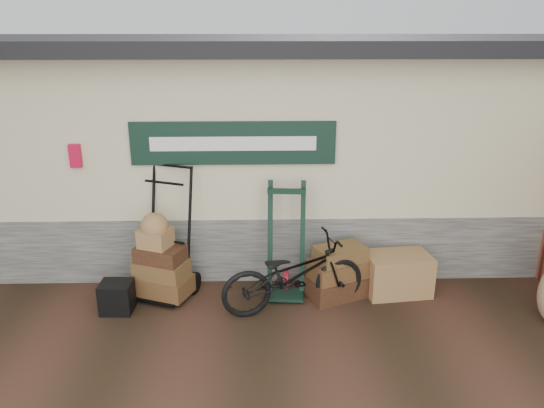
% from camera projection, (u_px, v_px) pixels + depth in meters
% --- Properties ---
extents(ground, '(80.00, 80.00, 0.00)m').
position_uv_depth(ground, '(258.00, 318.00, 6.43)').
color(ground, black).
rests_on(ground, ground).
extents(station_building, '(14.40, 4.10, 3.20)m').
position_uv_depth(station_building, '(257.00, 140.00, 8.49)').
color(station_building, '#4C4C47').
rests_on(station_building, ground).
extents(porter_trolley, '(1.04, 0.92, 1.73)m').
position_uv_depth(porter_trolley, '(167.00, 231.00, 6.79)').
color(porter_trolley, black).
rests_on(porter_trolley, ground).
extents(green_barrow, '(0.58, 0.50, 1.51)m').
position_uv_depth(green_barrow, '(286.00, 240.00, 6.79)').
color(green_barrow, black).
rests_on(green_barrow, ground).
extents(suitcase_stack, '(0.91, 0.76, 0.69)m').
position_uv_depth(suitcase_stack, '(337.00, 271.00, 6.86)').
color(suitcase_stack, '#371911').
rests_on(suitcase_stack, ground).
extents(wicker_hamper, '(0.88, 0.63, 0.54)m').
position_uv_depth(wicker_hamper, '(397.00, 274.00, 6.96)').
color(wicker_hamper, olive).
rests_on(wicker_hamper, ground).
extents(black_trunk, '(0.40, 0.34, 0.38)m').
position_uv_depth(black_trunk, '(117.00, 297.00, 6.53)').
color(black_trunk, black).
rests_on(black_trunk, ground).
extents(bicycle, '(1.07, 1.91, 1.05)m').
position_uv_depth(bicycle, '(294.00, 271.00, 6.46)').
color(bicycle, black).
rests_on(bicycle, ground).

